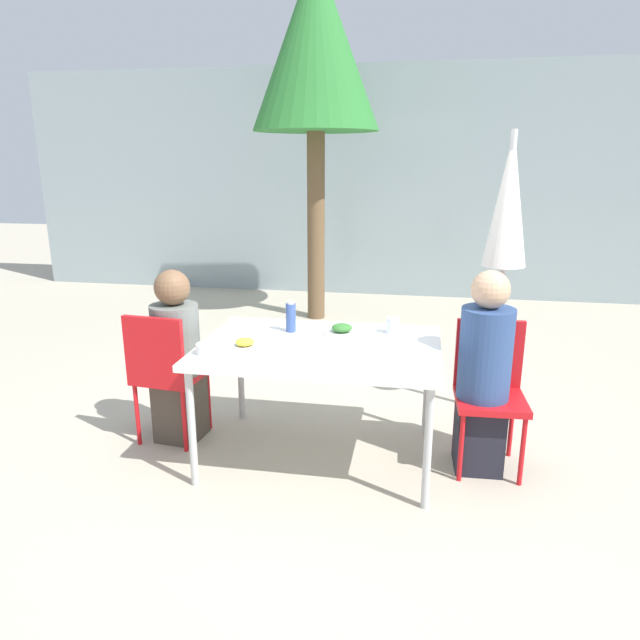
{
  "coord_description": "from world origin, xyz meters",
  "views": [
    {
      "loc": [
        0.57,
        -3.19,
        1.8
      ],
      "look_at": [
        0.0,
        0.0,
        0.89
      ],
      "focal_mm": 32.0,
      "sensor_mm": 36.0,
      "label": 1
    }
  ],
  "objects_px": {
    "chair_right": "(489,383)",
    "closed_umbrella": "(507,219)",
    "bottle": "(291,317)",
    "person_left": "(177,359)",
    "chair_left": "(164,368)",
    "tree_behind_left": "(316,48)",
    "drinking_cup": "(392,326)",
    "salad_bowl": "(209,348)",
    "person_right": "(483,376)"
  },
  "relations": [
    {
      "from": "person_right",
      "to": "bottle",
      "type": "bearing_deg",
      "value": -11.27
    },
    {
      "from": "person_left",
      "to": "bottle",
      "type": "distance_m",
      "value": 0.8
    },
    {
      "from": "person_right",
      "to": "salad_bowl",
      "type": "bearing_deg",
      "value": 9.09
    },
    {
      "from": "chair_left",
      "to": "salad_bowl",
      "type": "bearing_deg",
      "value": -28.83
    },
    {
      "from": "person_right",
      "to": "salad_bowl",
      "type": "xyz_separation_m",
      "value": [
        -1.55,
        -0.31,
        0.18
      ]
    },
    {
      "from": "closed_umbrella",
      "to": "chair_left",
      "type": "bearing_deg",
      "value": -158.1
    },
    {
      "from": "drinking_cup",
      "to": "salad_bowl",
      "type": "relative_size",
      "value": 0.67
    },
    {
      "from": "chair_left",
      "to": "person_right",
      "type": "relative_size",
      "value": 0.73
    },
    {
      "from": "chair_right",
      "to": "person_right",
      "type": "relative_size",
      "value": 0.73
    },
    {
      "from": "person_right",
      "to": "drinking_cup",
      "type": "relative_size",
      "value": 12.32
    },
    {
      "from": "person_left",
      "to": "drinking_cup",
      "type": "height_order",
      "value": "person_left"
    },
    {
      "from": "person_left",
      "to": "tree_behind_left",
      "type": "distance_m",
      "value": 3.98
    },
    {
      "from": "closed_umbrella",
      "to": "drinking_cup",
      "type": "height_order",
      "value": "closed_umbrella"
    },
    {
      "from": "person_left",
      "to": "closed_umbrella",
      "type": "xyz_separation_m",
      "value": [
        2.1,
        0.79,
        0.86
      ]
    },
    {
      "from": "salad_bowl",
      "to": "tree_behind_left",
      "type": "relative_size",
      "value": 0.04
    },
    {
      "from": "chair_left",
      "to": "tree_behind_left",
      "type": "xyz_separation_m",
      "value": [
        0.39,
        3.23,
        2.43
      ]
    },
    {
      "from": "person_left",
      "to": "tree_behind_left",
      "type": "bearing_deg",
      "value": 89.6
    },
    {
      "from": "closed_umbrella",
      "to": "salad_bowl",
      "type": "height_order",
      "value": "closed_umbrella"
    },
    {
      "from": "person_right",
      "to": "drinking_cup",
      "type": "bearing_deg",
      "value": -28.21
    },
    {
      "from": "person_left",
      "to": "bottle",
      "type": "height_order",
      "value": "person_left"
    },
    {
      "from": "drinking_cup",
      "to": "person_left",
      "type": "bearing_deg",
      "value": -171.31
    },
    {
      "from": "chair_left",
      "to": "person_right",
      "type": "height_order",
      "value": "person_right"
    },
    {
      "from": "chair_left",
      "to": "salad_bowl",
      "type": "distance_m",
      "value": 0.58
    },
    {
      "from": "person_left",
      "to": "closed_umbrella",
      "type": "bearing_deg",
      "value": 26.34
    },
    {
      "from": "chair_right",
      "to": "drinking_cup",
      "type": "distance_m",
      "value": 0.68
    },
    {
      "from": "person_right",
      "to": "bottle",
      "type": "relative_size",
      "value": 6.05
    },
    {
      "from": "closed_umbrella",
      "to": "tree_behind_left",
      "type": "xyz_separation_m",
      "value": [
        -1.76,
        2.37,
        1.53
      ]
    },
    {
      "from": "person_left",
      "to": "bottle",
      "type": "bearing_deg",
      "value": 15.83
    },
    {
      "from": "bottle",
      "to": "chair_right",
      "type": "bearing_deg",
      "value": -4.9
    },
    {
      "from": "bottle",
      "to": "drinking_cup",
      "type": "distance_m",
      "value": 0.65
    },
    {
      "from": "person_right",
      "to": "person_left",
      "type": "bearing_deg",
      "value": -3.99
    },
    {
      "from": "closed_umbrella",
      "to": "bottle",
      "type": "xyz_separation_m",
      "value": [
        -1.36,
        -0.66,
        -0.58
      ]
    },
    {
      "from": "bottle",
      "to": "tree_behind_left",
      "type": "xyz_separation_m",
      "value": [
        -0.4,
        3.03,
        2.11
      ]
    },
    {
      "from": "chair_right",
      "to": "salad_bowl",
      "type": "height_order",
      "value": "chair_right"
    },
    {
      "from": "person_left",
      "to": "drinking_cup",
      "type": "bearing_deg",
      "value": 14.35
    },
    {
      "from": "person_left",
      "to": "salad_bowl",
      "type": "distance_m",
      "value": 0.57
    },
    {
      "from": "chair_right",
      "to": "bottle",
      "type": "height_order",
      "value": "bottle"
    },
    {
      "from": "chair_left",
      "to": "chair_right",
      "type": "xyz_separation_m",
      "value": [
        2.03,
        0.1,
        0.0
      ]
    },
    {
      "from": "person_right",
      "to": "bottle",
      "type": "xyz_separation_m",
      "value": [
        -1.19,
        0.19,
        0.25
      ]
    },
    {
      "from": "chair_left",
      "to": "person_right",
      "type": "distance_m",
      "value": 1.98
    },
    {
      "from": "chair_right",
      "to": "closed_umbrella",
      "type": "bearing_deg",
      "value": -101.56
    },
    {
      "from": "tree_behind_left",
      "to": "person_right",
      "type": "bearing_deg",
      "value": -63.72
    },
    {
      "from": "chair_right",
      "to": "salad_bowl",
      "type": "xyz_separation_m",
      "value": [
        -1.6,
        -0.39,
        0.25
      ]
    },
    {
      "from": "chair_left",
      "to": "tree_behind_left",
      "type": "bearing_deg",
      "value": 88.73
    },
    {
      "from": "chair_left",
      "to": "salad_bowl",
      "type": "relative_size",
      "value": 5.98
    },
    {
      "from": "chair_left",
      "to": "person_left",
      "type": "xyz_separation_m",
      "value": [
        0.06,
        0.07,
        0.03
      ]
    },
    {
      "from": "chair_left",
      "to": "bottle",
      "type": "relative_size",
      "value": 4.39
    },
    {
      "from": "person_right",
      "to": "bottle",
      "type": "height_order",
      "value": "person_right"
    },
    {
      "from": "chair_left",
      "to": "closed_umbrella",
      "type": "relative_size",
      "value": 0.44
    },
    {
      "from": "person_left",
      "to": "person_right",
      "type": "relative_size",
      "value": 0.94
    }
  ]
}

